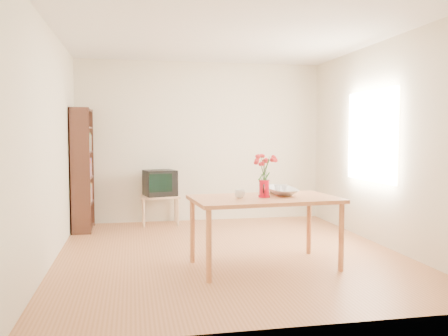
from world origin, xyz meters
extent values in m
plane|color=#9A5D36|center=(0.00, 0.00, 0.00)|extent=(4.50, 4.50, 0.00)
plane|color=white|center=(0.00, 0.00, 2.60)|extent=(4.50, 4.50, 0.00)
plane|color=beige|center=(0.00, 2.25, 1.30)|extent=(4.00, 0.00, 4.00)
plane|color=beige|center=(0.00, -2.25, 1.30)|extent=(4.00, 0.00, 4.00)
plane|color=beige|center=(-2.00, 0.00, 1.30)|extent=(0.00, 4.50, 4.50)
plane|color=beige|center=(2.00, 0.00, 1.30)|extent=(0.00, 4.50, 4.50)
plane|color=white|center=(1.98, 0.30, 1.40)|extent=(0.00, 1.30, 1.30)
cube|color=#AE653B|center=(0.25, -0.66, 0.73)|extent=(1.60, 0.99, 0.04)
cylinder|color=#AE653B|center=(-0.42, -1.09, 0.35)|extent=(0.06, 0.06, 0.71)
cylinder|color=#AE653B|center=(0.99, -0.98, 0.35)|extent=(0.06, 0.06, 0.71)
cylinder|color=#AE653B|center=(-0.48, -0.34, 0.35)|extent=(0.06, 0.06, 0.71)
cylinder|color=#AE653B|center=(0.92, -0.23, 0.35)|extent=(0.06, 0.06, 0.71)
cube|color=tan|center=(-0.70, 1.97, 0.45)|extent=(0.60, 0.45, 0.03)
cylinder|color=tan|center=(-0.96, 1.78, 0.22)|extent=(0.04, 0.04, 0.43)
cylinder|color=tan|center=(-0.44, 1.78, 0.22)|extent=(0.04, 0.04, 0.43)
cylinder|color=tan|center=(-0.96, 2.15, 0.22)|extent=(0.04, 0.04, 0.43)
cylinder|color=tan|center=(-0.44, 2.15, 0.22)|extent=(0.04, 0.04, 0.43)
cube|color=black|center=(-1.85, 1.41, 0.90)|extent=(0.28, 0.02, 1.80)
cube|color=black|center=(-1.85, 2.09, 0.90)|extent=(0.28, 0.03, 1.80)
cube|color=black|center=(-1.98, 1.75, 0.90)|extent=(0.02, 0.70, 1.80)
cube|color=black|center=(-1.85, 1.75, 0.04)|extent=(0.27, 0.65, 0.02)
cube|color=black|center=(-1.85, 1.75, 0.40)|extent=(0.27, 0.65, 0.02)
cube|color=black|center=(-1.85, 1.75, 0.78)|extent=(0.27, 0.65, 0.02)
cube|color=black|center=(-1.85, 1.75, 1.16)|extent=(0.27, 0.65, 0.02)
cube|color=black|center=(-1.85, 1.75, 1.52)|extent=(0.27, 0.65, 0.02)
cube|color=black|center=(-1.85, 1.75, 1.78)|extent=(0.27, 0.65, 0.02)
cylinder|color=red|center=(0.25, -0.65, 0.84)|extent=(0.11, 0.11, 0.18)
cylinder|color=red|center=(0.25, -0.65, 0.76)|extent=(0.13, 0.13, 0.02)
cylinder|color=red|center=(0.25, -0.65, 0.93)|extent=(0.11, 0.11, 0.01)
cone|color=red|center=(0.27, -0.70, 0.91)|extent=(0.06, 0.08, 0.06)
torus|color=black|center=(0.23, -0.59, 0.85)|extent=(0.05, 0.10, 0.10)
imported|color=white|center=(-0.02, -0.66, 0.79)|extent=(0.14, 0.14, 0.09)
imported|color=white|center=(0.51, -0.41, 0.96)|extent=(0.46, 0.46, 0.42)
imported|color=white|center=(0.47, -0.41, 0.92)|extent=(0.10, 0.10, 0.06)
imported|color=white|center=(0.56, -0.39, 0.92)|extent=(0.07, 0.07, 0.06)
cube|color=black|center=(-0.70, 1.97, 0.66)|extent=(0.54, 0.51, 0.40)
cube|color=black|center=(-0.70, 2.05, 0.68)|extent=(0.37, 0.30, 0.28)
cube|color=black|center=(-0.70, 1.75, 0.68)|extent=(0.35, 0.09, 0.28)
camera|label=1|loc=(-1.13, -5.48, 1.41)|focal=38.00mm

